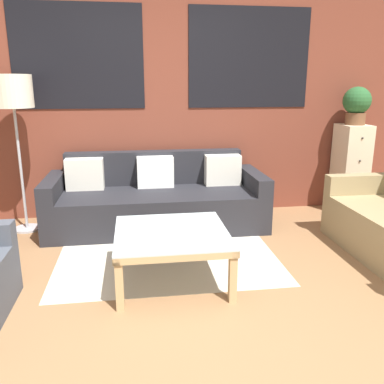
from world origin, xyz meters
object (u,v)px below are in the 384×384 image
object	(u,v)px
coffee_table	(172,239)
drawer_cabinet	(350,169)
couch_dark	(157,201)
floor_lamp	(13,97)
potted_plant	(357,104)

from	to	relation	value
coffee_table	drawer_cabinet	size ratio (longest dim) A/B	0.83
couch_dark	coffee_table	world-z (taller)	couch_dark
couch_dark	floor_lamp	world-z (taller)	floor_lamp
coffee_table	drawer_cabinet	xyz separation A→B (m)	(2.31, 1.53, 0.18)
coffee_table	drawer_cabinet	world-z (taller)	drawer_cabinet
drawer_cabinet	potted_plant	xyz separation A→B (m)	(-0.00, 0.00, 0.76)
couch_dark	potted_plant	xyz separation A→B (m)	(2.35, 0.21, 1.01)
potted_plant	couch_dark	bearing A→B (deg)	-174.86
couch_dark	drawer_cabinet	size ratio (longest dim) A/B	2.19
potted_plant	floor_lamp	bearing A→B (deg)	-177.62
floor_lamp	potted_plant	xyz separation A→B (m)	(3.75, 0.16, -0.10)
potted_plant	drawer_cabinet	bearing A→B (deg)	-90.00
couch_dark	drawer_cabinet	distance (m)	2.37
drawer_cabinet	potted_plant	world-z (taller)	potted_plant
coffee_table	potted_plant	distance (m)	2.93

